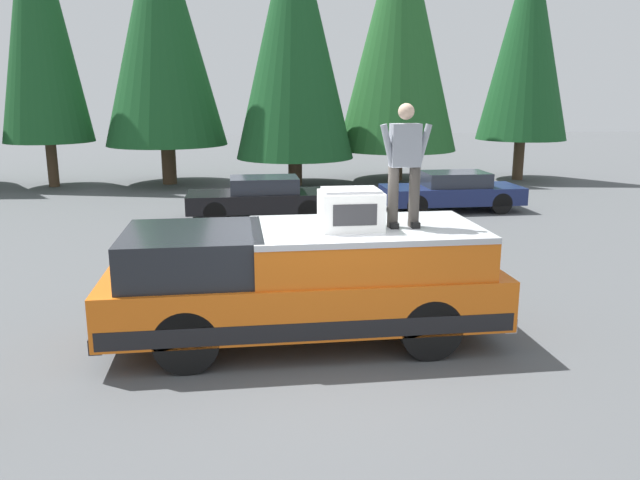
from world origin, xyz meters
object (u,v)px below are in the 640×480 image
object	(u,v)px
compressor_unit	(351,209)
parked_car_black	(262,198)
pickup_truck	(304,281)
parked_car_navy	(452,191)
person_on_truck_bed	(405,162)

from	to	relation	value
compressor_unit	parked_car_black	size ratio (longest dim) A/B	0.20
pickup_truck	parked_car_navy	distance (m)	10.97
compressor_unit	parked_car_navy	xyz separation A→B (m)	(9.65, -4.89, -1.35)
pickup_truck	parked_car_navy	bearing A→B (deg)	-30.17
parked_car_black	pickup_truck	bearing A→B (deg)	-178.76
pickup_truck	parked_car_black	world-z (taller)	pickup_truck
parked_car_navy	parked_car_black	size ratio (longest dim) A/B	1.00
compressor_unit	person_on_truck_bed	distance (m)	0.98
person_on_truck_bed	parked_car_black	xyz separation A→B (m)	(9.22, 1.58, -1.97)
pickup_truck	compressor_unit	xyz separation A→B (m)	(-0.17, -0.62, 1.05)
parked_car_navy	pickup_truck	bearing A→B (deg)	149.83
pickup_truck	parked_car_black	size ratio (longest dim) A/B	1.35
pickup_truck	parked_car_black	xyz separation A→B (m)	(9.11, 0.20, -0.29)
compressor_unit	parked_car_navy	bearing A→B (deg)	-26.85
pickup_truck	parked_car_black	bearing A→B (deg)	1.24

